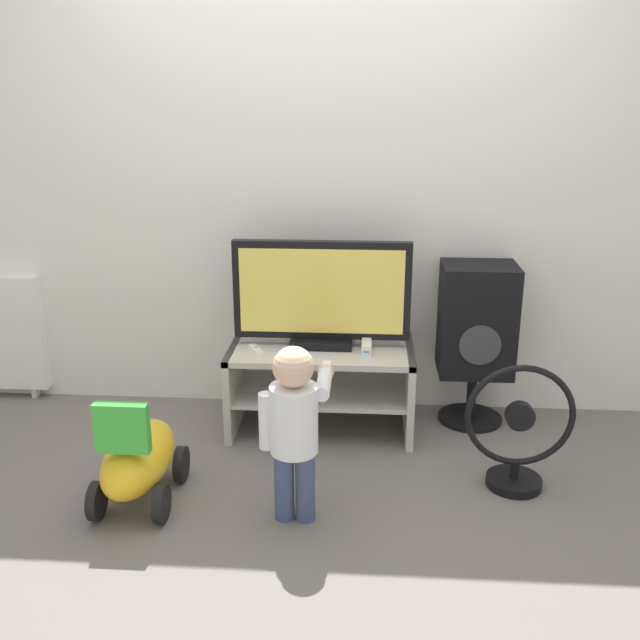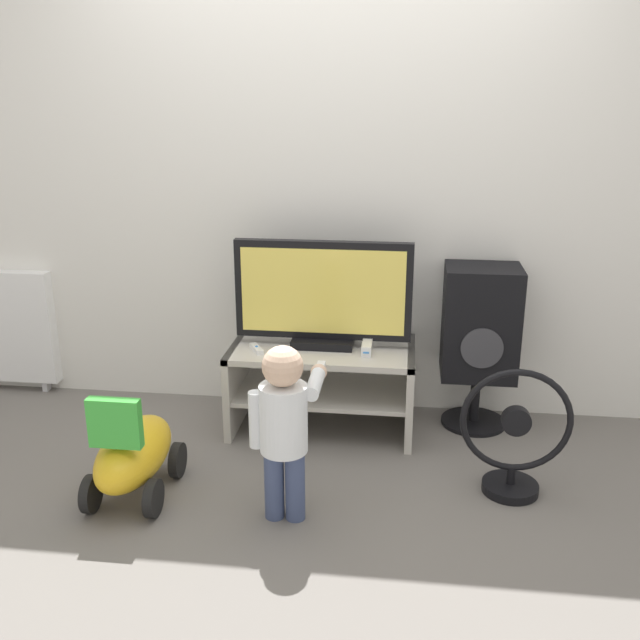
% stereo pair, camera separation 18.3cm
% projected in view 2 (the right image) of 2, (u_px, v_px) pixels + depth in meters
% --- Properties ---
extents(ground_plane, '(16.00, 16.00, 0.00)m').
position_uv_depth(ground_plane, '(316.00, 449.00, 3.48)').
color(ground_plane, slate).
extents(wall_back, '(10.00, 0.06, 2.60)m').
position_uv_depth(wall_back, '(331.00, 167.00, 3.63)').
color(wall_back, silver).
rests_on(wall_back, ground_plane).
extents(tv_stand, '(0.93, 0.50, 0.44)m').
position_uv_depth(tv_stand, '(322.00, 375.00, 3.63)').
color(tv_stand, beige).
rests_on(tv_stand, ground_plane).
extents(television, '(0.88, 0.20, 0.53)m').
position_uv_depth(television, '(323.00, 295.00, 3.53)').
color(television, black).
rests_on(television, tv_stand).
extents(game_console, '(0.05, 0.19, 0.05)m').
position_uv_depth(game_console, '(367.00, 346.00, 3.51)').
color(game_console, white).
rests_on(game_console, tv_stand).
extents(remote_primary, '(0.09, 0.13, 0.03)m').
position_uv_depth(remote_primary, '(257.00, 349.00, 3.52)').
color(remote_primary, white).
rests_on(remote_primary, tv_stand).
extents(child, '(0.28, 0.44, 0.75)m').
position_uv_depth(child, '(285.00, 419.00, 2.81)').
color(child, '#3F4C72').
rests_on(child, ground_plane).
extents(speaker_tower, '(0.37, 0.34, 0.85)m').
position_uv_depth(speaker_tower, '(480.00, 326.00, 3.59)').
color(speaker_tower, black).
rests_on(speaker_tower, ground_plane).
extents(floor_fan, '(0.47, 0.24, 0.58)m').
position_uv_depth(floor_fan, '(515.00, 439.00, 3.04)').
color(floor_fan, black).
rests_on(floor_fan, ground_plane).
extents(ride_on_toy, '(0.31, 0.58, 0.52)m').
position_uv_depth(ride_on_toy, '(133.00, 453.00, 3.04)').
color(ride_on_toy, gold).
rests_on(ride_on_toy, ground_plane).
extents(radiator, '(0.58, 0.08, 0.71)m').
position_uv_depth(radiator, '(6.00, 327.00, 4.07)').
color(radiator, white).
rests_on(radiator, ground_plane).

